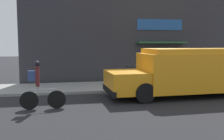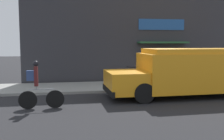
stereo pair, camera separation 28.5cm
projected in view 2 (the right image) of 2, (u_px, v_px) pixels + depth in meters
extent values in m
plane|color=#232326|center=(155.00, 92.00, 12.57)|extent=(70.00, 70.00, 0.00)
cube|color=gray|center=(146.00, 85.00, 14.00)|extent=(28.00, 2.94, 0.12)
cube|color=#2D2D33|center=(138.00, 33.00, 15.36)|extent=(13.27, 0.18, 5.76)
cube|color=#1E4C93|center=(162.00, 25.00, 15.43)|extent=(2.80, 0.05, 0.63)
cube|color=#235633|center=(163.00, 42.00, 15.22)|extent=(2.94, 0.69, 0.10)
cube|color=orange|center=(199.00, 72.00, 11.48)|extent=(5.15, 2.32, 1.60)
cube|color=orange|center=(126.00, 82.00, 10.87)|extent=(1.60, 2.05, 0.88)
cube|color=orange|center=(200.00, 51.00, 11.38)|extent=(4.74, 2.14, 0.21)
cube|color=black|center=(108.00, 91.00, 10.76)|extent=(0.18, 2.14, 0.24)
cube|color=red|center=(158.00, 67.00, 12.51)|extent=(0.04, 0.44, 0.44)
cylinder|color=black|center=(131.00, 85.00, 11.91)|extent=(0.80, 0.28, 0.80)
cylinder|color=black|center=(144.00, 93.00, 10.09)|extent=(0.80, 0.28, 0.80)
cylinder|color=black|center=(213.00, 83.00, 12.71)|extent=(0.80, 0.28, 0.80)
cylinder|color=black|center=(55.00, 99.00, 9.36)|extent=(0.65, 0.05, 0.65)
cylinder|color=black|center=(28.00, 100.00, 9.21)|extent=(0.65, 0.05, 0.65)
cylinder|color=#999EA3|center=(41.00, 89.00, 9.25)|extent=(0.90, 0.04, 0.04)
cylinder|color=#999EA3|center=(36.00, 88.00, 9.22)|extent=(0.04, 0.04, 0.12)
cube|color=#561E1E|center=(36.00, 76.00, 9.17)|extent=(0.12, 0.20, 0.69)
sphere|color=black|center=(36.00, 64.00, 9.13)|extent=(0.20, 0.20, 0.20)
cube|color=navy|center=(30.00, 76.00, 9.14)|extent=(0.26, 0.14, 0.36)
cylinder|color=#38383D|center=(132.00, 76.00, 13.90)|extent=(0.57, 0.57, 0.92)
cylinder|color=black|center=(132.00, 67.00, 13.85)|extent=(0.58, 0.58, 0.04)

